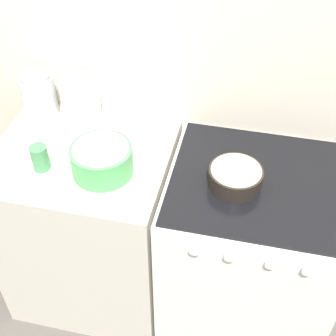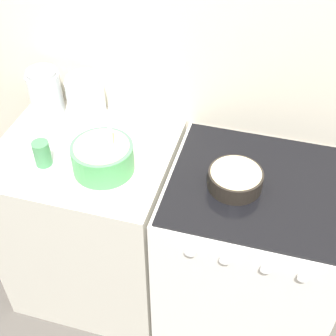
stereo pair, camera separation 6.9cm
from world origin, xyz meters
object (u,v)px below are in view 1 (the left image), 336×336
at_px(mixing_bowl, 102,158).
at_px(baking_pan, 235,176).
at_px(storage_jar_left, 40,98).
at_px(tin_can, 40,158).
at_px(storage_jar_middle, 81,104).
at_px(stove, 247,253).

distance_m(mixing_bowl, baking_pan, 0.52).
distance_m(mixing_bowl, storage_jar_left, 0.49).
distance_m(mixing_bowl, tin_can, 0.25).
bearing_deg(baking_pan, mixing_bowl, -175.11).
xyz_separation_m(baking_pan, storage_jar_middle, (-0.71, 0.26, 0.05)).
bearing_deg(mixing_bowl, stove, 7.59).
bearing_deg(mixing_bowl, storage_jar_left, 142.48).
height_order(baking_pan, tin_can, tin_can).
bearing_deg(baking_pan, storage_jar_middle, 160.33).
distance_m(baking_pan, tin_can, 0.77).
height_order(mixing_bowl, tin_can, mixing_bowl).
bearing_deg(storage_jar_left, stove, -12.17).
xyz_separation_m(baking_pan, tin_can, (-0.76, -0.09, 0.02)).
xyz_separation_m(storage_jar_middle, tin_can, (-0.05, -0.34, -0.03)).
distance_m(stove, tin_can, 1.01).
xyz_separation_m(stove, storage_jar_middle, (-0.81, 0.22, 0.56)).
xyz_separation_m(mixing_bowl, storage_jar_left, (-0.39, 0.30, 0.02)).
xyz_separation_m(stove, tin_can, (-0.86, -0.12, 0.52)).
relative_size(stove, baking_pan, 4.43).
bearing_deg(baking_pan, stove, 21.33).
relative_size(storage_jar_left, tin_can, 1.88).
height_order(mixing_bowl, storage_jar_middle, mixing_bowl).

